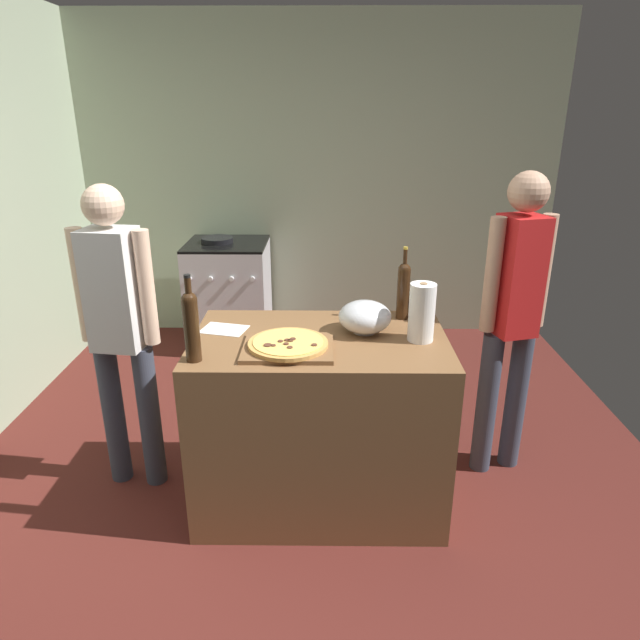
{
  "coord_description": "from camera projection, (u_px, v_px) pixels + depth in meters",
  "views": [
    {
      "loc": [
        0.21,
        -1.84,
        1.91
      ],
      "look_at": [
        0.18,
        0.69,
        0.94
      ],
      "focal_mm": 31.6,
      "sensor_mm": 36.0,
      "label": 1
    }
  ],
  "objects": [
    {
      "name": "ground_plane",
      "position": [
        295.0,
        410.0,
        3.77
      ],
      "size": [
        4.22,
        3.52,
        0.02
      ],
      "primitive_type": "cube",
      "color": "#511E19"
    },
    {
      "name": "mixing_bowl",
      "position": [
        365.0,
        317.0,
        2.66
      ],
      "size": [
        0.25,
        0.25,
        0.15
      ],
      "color": "#B2B2B7",
      "rests_on": "counter"
    },
    {
      "name": "cutting_board",
      "position": [
        288.0,
        348.0,
        2.49
      ],
      "size": [
        0.4,
        0.32,
        0.02
      ],
      "primitive_type": "cube",
      "color": "brown",
      "rests_on": "counter"
    },
    {
      "name": "person_in_red",
      "position": [
        513.0,
        311.0,
        2.86
      ],
      "size": [
        0.35,
        0.24,
        1.62
      ],
      "color": "#383D4C",
      "rests_on": "ground_plane"
    },
    {
      "name": "pizza",
      "position": [
        288.0,
        344.0,
        2.49
      ],
      "size": [
        0.35,
        0.35,
        0.03
      ],
      "color": "tan",
      "rests_on": "cutting_board"
    },
    {
      "name": "paper_towel_roll",
      "position": [
        422.0,
        312.0,
        2.55
      ],
      "size": [
        0.12,
        0.12,
        0.27
      ],
      "color": "white",
      "rests_on": "counter"
    },
    {
      "name": "stove",
      "position": [
        229.0,
        294.0,
        4.65
      ],
      "size": [
        0.64,
        0.63,
        0.91
      ],
      "color": "#B7B7BC",
      "rests_on": "ground_plane"
    },
    {
      "name": "counter",
      "position": [
        320.0,
        420.0,
        2.79
      ],
      "size": [
        1.19,
        0.74,
        0.89
      ],
      "primitive_type": "cube",
      "color": "brown",
      "rests_on": "ground_plane"
    },
    {
      "name": "kitchen_wall_rear",
      "position": [
        302.0,
        182.0,
        4.71
      ],
      "size": [
        4.22,
        0.1,
        2.6
      ],
      "primitive_type": "cube",
      "color": "#99A889",
      "rests_on": "ground_plane"
    },
    {
      "name": "wine_bottle_clear",
      "position": [
        191.0,
        323.0,
        2.33
      ],
      "size": [
        0.07,
        0.07,
        0.38
      ],
      "color": "#331E0F",
      "rests_on": "counter"
    },
    {
      "name": "recipe_sheet",
      "position": [
        224.0,
        329.0,
        2.72
      ],
      "size": [
        0.24,
        0.2,
        0.0
      ],
      "primitive_type": "cube",
      "rotation": [
        0.0,
        0.0,
        -0.24
      ],
      "color": "white",
      "rests_on": "counter"
    },
    {
      "name": "wine_bottle_green",
      "position": [
        403.0,
        288.0,
        2.81
      ],
      "size": [
        0.06,
        0.06,
        0.37
      ],
      "color": "#331E0F",
      "rests_on": "counter"
    },
    {
      "name": "person_in_stripes",
      "position": [
        119.0,
        323.0,
        2.75
      ],
      "size": [
        0.4,
        0.23,
        1.58
      ],
      "color": "#383D4C",
      "rests_on": "ground_plane"
    }
  ]
}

